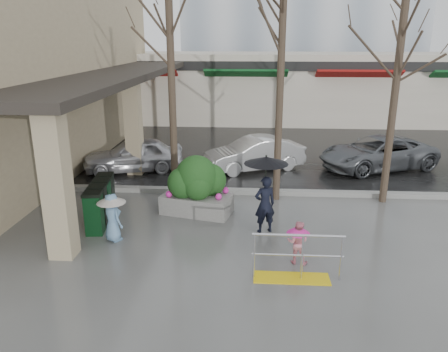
# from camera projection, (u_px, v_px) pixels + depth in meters

# --- Properties ---
(ground) EXTENTS (120.00, 120.00, 0.00)m
(ground) POSITION_uv_depth(u_px,v_px,m) (233.00, 250.00, 10.44)
(ground) COLOR #51514F
(ground) RESTS_ON ground
(street_asphalt) EXTENTS (120.00, 36.00, 0.01)m
(street_asphalt) POSITION_uv_depth(u_px,v_px,m) (247.00, 109.00, 31.37)
(street_asphalt) COLOR black
(street_asphalt) RESTS_ON ground
(curb) EXTENTS (120.00, 0.30, 0.15)m
(curb) POSITION_uv_depth(u_px,v_px,m) (238.00, 191.00, 14.22)
(curb) COLOR gray
(curb) RESTS_ON ground
(near_building) EXTENTS (6.00, 18.00, 8.00)m
(near_building) POSITION_uv_depth(u_px,v_px,m) (18.00, 60.00, 17.41)
(near_building) COLOR tan
(near_building) RESTS_ON ground
(canopy_slab) EXTENTS (2.80, 18.00, 0.25)m
(canopy_slab) POSITION_uv_depth(u_px,v_px,m) (122.00, 70.00, 17.26)
(canopy_slab) COLOR #2D2823
(canopy_slab) RESTS_ON pillar_front
(pillar_front) EXTENTS (0.55, 0.55, 3.50)m
(pillar_front) POSITION_uv_depth(u_px,v_px,m) (57.00, 184.00, 9.68)
(pillar_front) COLOR tan
(pillar_front) RESTS_ON ground
(pillar_back) EXTENTS (0.55, 0.55, 3.50)m
(pillar_back) POSITION_uv_depth(u_px,v_px,m) (134.00, 127.00, 15.86)
(pillar_back) COLOR tan
(pillar_back) RESTS_ON ground
(storefront_row) EXTENTS (34.00, 6.74, 4.00)m
(storefront_row) POSITION_uv_depth(u_px,v_px,m) (279.00, 86.00, 26.80)
(storefront_row) COLOR beige
(storefront_row) RESTS_ON ground
(handrail) EXTENTS (1.90, 0.50, 1.03)m
(handrail) POSITION_uv_depth(u_px,v_px,m) (295.00, 263.00, 9.10)
(handrail) COLOR yellow
(handrail) RESTS_ON ground
(tree_west) EXTENTS (3.20, 3.20, 6.80)m
(tree_west) POSITION_uv_depth(u_px,v_px,m) (170.00, 29.00, 12.46)
(tree_west) COLOR #382B21
(tree_west) RESTS_ON ground
(tree_midwest) EXTENTS (3.20, 3.20, 7.00)m
(tree_midwest) POSITION_uv_depth(u_px,v_px,m) (283.00, 24.00, 12.21)
(tree_midwest) COLOR #382B21
(tree_midwest) RESTS_ON ground
(tree_mideast) EXTENTS (3.20, 3.20, 6.50)m
(tree_mideast) POSITION_uv_depth(u_px,v_px,m) (401.00, 38.00, 12.11)
(tree_mideast) COLOR #382B21
(tree_mideast) RESTS_ON ground
(woman) EXTENTS (1.12, 1.12, 2.08)m
(woman) POSITION_uv_depth(u_px,v_px,m) (265.00, 186.00, 11.07)
(woman) COLOR black
(woman) RESTS_ON ground
(child_pink) EXTENTS (0.56, 0.52, 1.00)m
(child_pink) POSITION_uv_depth(u_px,v_px,m) (298.00, 240.00, 9.70)
(child_pink) COLOR pink
(child_pink) RESTS_ON ground
(child_blue) EXTENTS (0.71, 0.71, 1.23)m
(child_blue) POSITION_uv_depth(u_px,v_px,m) (112.00, 213.00, 10.75)
(child_blue) COLOR #6B95BE
(child_blue) RESTS_ON ground
(planter) EXTENTS (2.14, 1.42, 1.72)m
(planter) POSITION_uv_depth(u_px,v_px,m) (197.00, 186.00, 12.45)
(planter) COLOR gray
(planter) RESTS_ON ground
(news_boxes) EXTENTS (0.70, 2.07, 1.13)m
(news_boxes) POSITION_uv_depth(u_px,v_px,m) (100.00, 202.00, 11.93)
(news_boxes) COLOR #0C3617
(news_boxes) RESTS_ON ground
(car_a) EXTENTS (3.97, 2.45, 1.26)m
(car_a) POSITION_uv_depth(u_px,v_px,m) (134.00, 155.00, 16.49)
(car_a) COLOR silver
(car_a) RESTS_ON ground
(car_b) EXTENTS (4.03, 2.82, 1.26)m
(car_b) POSITION_uv_depth(u_px,v_px,m) (254.00, 154.00, 16.64)
(car_b) COLOR silver
(car_b) RESTS_ON ground
(car_c) EXTENTS (4.99, 3.61, 1.26)m
(car_c) POSITION_uv_depth(u_px,v_px,m) (378.00, 153.00, 16.80)
(car_c) COLOR slate
(car_c) RESTS_ON ground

